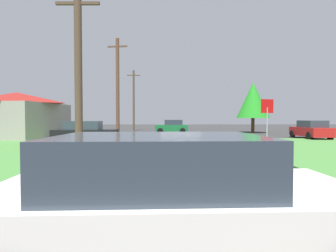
% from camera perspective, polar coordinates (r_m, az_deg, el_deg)
% --- Properties ---
extents(ground_plane, '(120.00, 120.00, 0.00)m').
position_cam_1_polar(ground_plane, '(16.93, 2.64, -4.48)').
color(ground_plane, '#303030').
extents(lane_stripe_center, '(0.20, 14.00, 0.01)m').
position_cam_1_polar(lane_stripe_center, '(9.05, 5.90, -9.90)').
color(lane_stripe_center, yellow).
rests_on(lane_stripe_center, ground).
extents(stop_sign, '(0.80, 0.21, 2.93)m').
position_cam_1_polar(stop_sign, '(16.67, 20.53, 2.51)').
color(stop_sign, '#9EA0A8').
rests_on(stop_sign, ground).
extents(parked_car_near_building, '(4.39, 1.95, 1.62)m').
position_cam_1_polar(parked_car_near_building, '(19.55, -17.38, -1.37)').
color(parked_car_near_building, black).
rests_on(parked_car_near_building, ground).
extents(car_behind_on_main_road, '(4.41, 2.19, 1.62)m').
position_cam_1_polar(car_behind_on_main_road, '(3.32, 0.56, -16.14)').
color(car_behind_on_main_road, white).
rests_on(car_behind_on_main_road, ground).
extents(car_on_crossroad, '(2.06, 4.41, 1.62)m').
position_cam_1_polar(car_on_crossroad, '(26.42, 28.33, -0.71)').
color(car_on_crossroad, red).
rests_on(car_on_crossroad, ground).
extents(car_approaching_junction, '(3.92, 2.18, 1.62)m').
position_cam_1_polar(car_approaching_junction, '(31.64, 0.90, -0.15)').
color(car_approaching_junction, '#196B33').
rests_on(car_approaching_junction, ground).
extents(utility_pole_near, '(1.80, 0.31, 7.10)m').
position_cam_1_polar(utility_pole_near, '(11.77, -18.70, 10.58)').
color(utility_pole_near, brown).
rests_on(utility_pole_near, ground).
extents(utility_pole_mid, '(1.80, 0.36, 9.07)m').
position_cam_1_polar(utility_pole_mid, '(24.91, -10.77, 8.17)').
color(utility_pole_mid, brown).
rests_on(utility_pole_mid, ground).
extents(utility_pole_far, '(1.80, 0.27, 8.56)m').
position_cam_1_polar(utility_pole_far, '(38.03, -7.39, 5.61)').
color(utility_pole_far, brown).
rests_on(utility_pole_far, ground).
extents(oak_tree_left, '(4.04, 4.04, 6.28)m').
position_cam_1_polar(oak_tree_left, '(34.98, 17.81, 5.27)').
color(oak_tree_left, brown).
rests_on(oak_tree_left, ground).
extents(barn, '(7.76, 7.97, 4.16)m').
position_cam_1_polar(barn, '(27.79, -29.69, 2.01)').
color(barn, gray).
rests_on(barn, ground).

